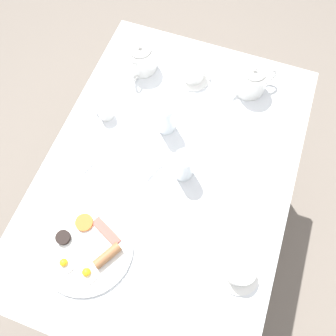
{
  "coord_description": "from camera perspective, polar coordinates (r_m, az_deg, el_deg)",
  "views": [
    {
      "loc": [
        -0.14,
        0.41,
        1.77
      ],
      "look_at": [
        0.0,
        0.0,
        0.76
      ],
      "focal_mm": 35.0,
      "sensor_mm": 36.0,
      "label": 1
    }
  ],
  "objects": [
    {
      "name": "table",
      "position": [
        1.18,
        0.0,
        -1.79
      ],
      "size": [
        0.83,
        1.17,
        0.74
      ],
      "color": "silver",
      "rests_on": "ground_plane"
    },
    {
      "name": "teapot_far",
      "position": [
        1.31,
        -4.77,
        18.48
      ],
      "size": [
        0.12,
        0.2,
        0.12
      ],
      "rotation": [
        0.0,
        0.0,
        4.77
      ],
      "color": "white",
      "rests_on": "table"
    },
    {
      "name": "ground_plane",
      "position": [
        1.82,
        0.0,
        -9.47
      ],
      "size": [
        8.0,
        8.0,
        0.0
      ],
      "primitive_type": "plane",
      "color": "#70665B"
    },
    {
      "name": "napkin_folded",
      "position": [
        1.13,
        -4.38,
        1.41
      ],
      "size": [
        0.15,
        0.13,
        0.01
      ],
      "rotation": [
        0.0,
        0.0,
        5.88
      ],
      "color": "white",
      "rests_on": "table"
    },
    {
      "name": "fork_spare",
      "position": [
        1.09,
        9.65,
        -6.45
      ],
      "size": [
        0.16,
        0.1,
        0.0
      ],
      "rotation": [
        0.0,
        0.0,
        4.19
      ],
      "color": "silver",
      "rests_on": "table"
    },
    {
      "name": "water_glass_short",
      "position": [
        1.13,
        -0.35,
        8.82
      ],
      "size": [
        0.06,
        0.06,
        0.13
      ],
      "color": "white",
      "rests_on": "table"
    },
    {
      "name": "water_glass_tall",
      "position": [
        1.06,
        2.79,
        0.45
      ],
      "size": [
        0.06,
        0.06,
        0.12
      ],
      "color": "white",
      "rests_on": "table"
    },
    {
      "name": "creamer_jug",
      "position": [
        1.21,
        -10.92,
        9.71
      ],
      "size": [
        0.08,
        0.05,
        0.06
      ],
      "color": "white",
      "rests_on": "table"
    },
    {
      "name": "breakfast_plate",
      "position": [
        1.06,
        -13.97,
        -13.35
      ],
      "size": [
        0.29,
        0.29,
        0.04
      ],
      "color": "white",
      "rests_on": "table"
    },
    {
      "name": "knife_by_plate",
      "position": [
        1.17,
        8.97,
        4.1
      ],
      "size": [
        0.05,
        0.19,
        0.0
      ],
      "rotation": [
        0.0,
        0.0,
        3.32
      ],
      "color": "silver",
      "rests_on": "table"
    },
    {
      "name": "teapot_near",
      "position": [
        1.28,
        14.36,
        14.64
      ],
      "size": [
        0.17,
        0.13,
        0.12
      ],
      "rotation": [
        0.0,
        0.0,
        0.61
      ],
      "color": "white",
      "rests_on": "table"
    },
    {
      "name": "teacup_with_saucer_right",
      "position": [
        1.03,
        12.36,
        -17.06
      ],
      "size": [
        0.14,
        0.14,
        0.06
      ],
      "color": "white",
      "rests_on": "table"
    },
    {
      "name": "spoon_for_tea",
      "position": [
        1.15,
        -13.3,
        0.69
      ],
      "size": [
        0.06,
        0.14,
        0.0
      ],
      "rotation": [
        0.0,
        0.0,
        5.95
      ],
      "color": "silver",
      "rests_on": "table"
    },
    {
      "name": "teacup_with_saucer_left",
      "position": [
        1.3,
        4.45,
        16.18
      ],
      "size": [
        0.14,
        0.14,
        0.06
      ],
      "color": "white",
      "rests_on": "table"
    }
  ]
}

